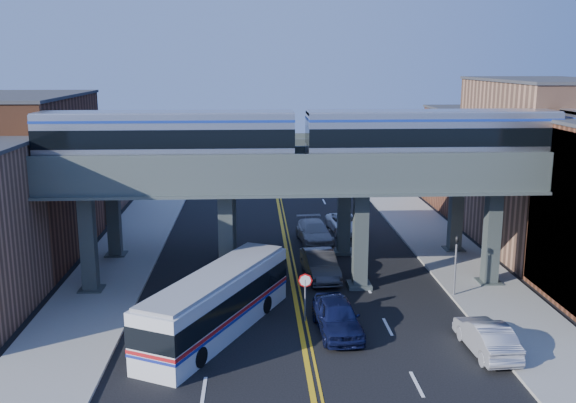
% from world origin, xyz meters
% --- Properties ---
extents(ground, '(120.00, 120.00, 0.00)m').
position_xyz_m(ground, '(0.00, 0.00, 0.00)').
color(ground, black).
rests_on(ground, ground).
extents(sidewalk_west, '(5.00, 70.00, 0.16)m').
position_xyz_m(sidewalk_west, '(-11.50, 10.00, 0.08)').
color(sidewalk_west, gray).
rests_on(sidewalk_west, ground).
extents(sidewalk_east, '(5.00, 70.00, 0.16)m').
position_xyz_m(sidewalk_east, '(11.50, 10.00, 0.08)').
color(sidewalk_east, gray).
rests_on(sidewalk_east, ground).
extents(building_west_b, '(8.00, 14.00, 11.00)m').
position_xyz_m(building_west_b, '(-18.50, 16.00, 5.50)').
color(building_west_b, brown).
rests_on(building_west_b, ground).
extents(building_west_c, '(8.00, 10.00, 8.00)m').
position_xyz_m(building_west_c, '(-18.50, 29.00, 4.00)').
color(building_west_c, '#97674E').
rests_on(building_west_c, ground).
extents(building_east_b, '(8.00, 14.00, 12.00)m').
position_xyz_m(building_east_b, '(18.50, 16.00, 6.00)').
color(building_east_b, '#97674E').
rests_on(building_east_b, ground).
extents(building_east_c, '(8.00, 10.00, 9.00)m').
position_xyz_m(building_east_c, '(18.50, 29.00, 4.50)').
color(building_east_c, brown).
rests_on(building_east_c, ground).
extents(mural_panel, '(0.10, 9.50, 9.50)m').
position_xyz_m(mural_panel, '(14.55, 4.00, 4.75)').
color(mural_panel, teal).
rests_on(mural_panel, ground).
extents(elevated_viaduct_near, '(52.00, 3.60, 7.40)m').
position_xyz_m(elevated_viaduct_near, '(0.00, 8.00, 6.47)').
color(elevated_viaduct_near, '#39423F').
rests_on(elevated_viaduct_near, ground).
extents(elevated_viaduct_far, '(52.00, 3.60, 7.40)m').
position_xyz_m(elevated_viaduct_far, '(0.00, 15.00, 6.47)').
color(elevated_viaduct_far, '#39423F').
rests_on(elevated_viaduct_far, ground).
extents(transit_train, '(44.76, 2.80, 3.26)m').
position_xyz_m(transit_train, '(7.97, 8.00, 9.17)').
color(transit_train, black).
rests_on(transit_train, elevated_viaduct_near).
extents(stop_sign, '(0.76, 0.09, 2.63)m').
position_xyz_m(stop_sign, '(0.30, 3.00, 1.76)').
color(stop_sign, slate).
rests_on(stop_sign, ground).
extents(traffic_signal, '(0.15, 0.18, 4.10)m').
position_xyz_m(traffic_signal, '(9.20, 6.00, 2.30)').
color(traffic_signal, slate).
rests_on(traffic_signal, ground).
extents(transit_bus, '(7.43, 11.44, 2.96)m').
position_xyz_m(transit_bus, '(-4.22, 1.88, 1.52)').
color(transit_bus, silver).
rests_on(transit_bus, ground).
extents(car_lane_a, '(2.40, 5.22, 1.73)m').
position_xyz_m(car_lane_a, '(1.80, 1.47, 0.87)').
color(car_lane_a, '#0F1437').
rests_on(car_lane_a, ground).
extents(car_lane_b, '(2.24, 5.34, 1.72)m').
position_xyz_m(car_lane_b, '(1.80, 9.80, 0.86)').
color(car_lane_b, '#313134').
rests_on(car_lane_b, ground).
extents(car_lane_c, '(2.89, 5.24, 1.39)m').
position_xyz_m(car_lane_c, '(4.94, 20.78, 0.69)').
color(car_lane_c, silver).
rests_on(car_lane_c, ground).
extents(car_lane_d, '(2.73, 5.74, 1.61)m').
position_xyz_m(car_lane_d, '(2.20, 17.79, 0.81)').
color(car_lane_d, '#99999D').
rests_on(car_lane_d, ground).
extents(car_parked_curb, '(1.85, 4.77, 1.55)m').
position_xyz_m(car_parked_curb, '(8.50, -1.15, 0.78)').
color(car_parked_curb, '#9B9B9F').
rests_on(car_parked_curb, ground).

